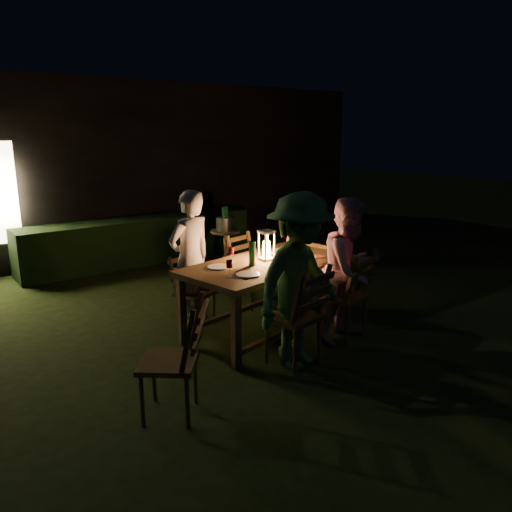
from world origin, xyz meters
TOP-DOWN VIEW (x-y plane):
  - garden_envelope at (-0.01, 6.15)m, footprint 40.00×40.00m
  - dining_table at (-0.65, -0.13)m, footprint 2.19×1.38m
  - chair_near_left at (-0.94, -0.97)m, footprint 0.56×0.59m
  - chair_near_right at (-0.06, -0.80)m, footprint 0.58×0.61m
  - chair_far_left at (-1.24, 0.54)m, footprint 0.50×0.52m
  - chair_far_right at (-0.25, 0.73)m, footprint 0.53×0.56m
  - chair_end at (0.56, 0.10)m, footprint 0.55×0.52m
  - chair_spare at (-2.38, -1.09)m, footprint 0.68×0.68m
  - person_house_side at (-1.24, 0.59)m, footprint 0.66×0.50m
  - person_opp_right at (-0.05, -0.85)m, footprint 0.89×0.75m
  - person_opp_left at (-0.93, -1.02)m, footprint 1.23×0.85m
  - lantern at (-0.61, -0.07)m, footprint 0.16×0.16m
  - plate_far_left at (-1.23, -0.02)m, footprint 0.25×0.25m
  - plate_near_left at (-1.15, -0.45)m, footprint 0.25×0.25m
  - plate_far_right at (-0.25, 0.17)m, footprint 0.25×0.25m
  - plate_near_right at (-0.16, -0.26)m, footprint 0.25×0.25m
  - wineglass_a at (-1.00, 0.09)m, footprint 0.06×0.06m
  - wineglass_b at (-1.33, -0.38)m, footprint 0.06×0.06m
  - wineglass_c at (-0.30, -0.35)m, footprint 0.06×0.06m
  - wineglass_d at (-0.07, 0.17)m, footprint 0.06×0.06m
  - wineglass_e at (-0.69, -0.44)m, footprint 0.06×0.06m
  - bottle_table at (-0.89, -0.18)m, footprint 0.07×0.07m
  - napkin_left at (-0.73, -0.47)m, footprint 0.18×0.14m
  - napkin_right at (-0.05, -0.32)m, footprint 0.18×0.14m
  - phone at (-1.20, -0.54)m, footprint 0.14×0.07m
  - side_table at (0.46, 2.43)m, footprint 0.50×0.50m
  - ice_bucket at (0.46, 2.43)m, footprint 0.30×0.30m
  - bottle_bucket_a at (0.41, 2.39)m, footprint 0.07×0.07m
  - bottle_bucket_b at (0.51, 2.47)m, footprint 0.07×0.07m

SIDE VIEW (x-z plane):
  - chair_far_left at x=-1.24m, z-range -0.18..0.72m
  - chair_end at x=0.56m, z-range -0.19..0.79m
  - chair_far_right at x=-0.25m, z-range -0.20..0.80m
  - chair_spare at x=-2.38m, z-range -0.21..0.84m
  - chair_near_right at x=-0.06m, z-range -0.21..0.86m
  - chair_near_left at x=-0.94m, z-range -0.21..0.87m
  - side_table at x=0.46m, z-range 0.26..0.94m
  - dining_table at x=-0.65m, z-range 0.34..1.19m
  - ice_bucket at x=0.46m, z-range 0.68..0.90m
  - person_opp_right at x=-0.05m, z-range 0.00..1.62m
  - person_house_side at x=-1.24m, z-range 0.00..1.65m
  - bottle_bucket_a at x=0.41m, z-range 0.68..1.00m
  - bottle_bucket_b at x=0.51m, z-range 0.68..1.00m
  - phone at x=-1.20m, z-range 0.85..0.86m
  - napkin_left at x=-0.73m, z-range 0.85..0.86m
  - napkin_right at x=-0.05m, z-range 0.85..0.86m
  - plate_far_left at x=-1.23m, z-range 0.85..0.86m
  - plate_near_left at x=-1.15m, z-range 0.85..0.86m
  - plate_far_right at x=-0.25m, z-range 0.85..0.86m
  - plate_near_right at x=-0.16m, z-range 0.85..0.86m
  - person_opp_left at x=-0.93m, z-range 0.00..1.75m
  - wineglass_a at x=-1.00m, z-range 0.85..1.02m
  - wineglass_b at x=-1.33m, z-range 0.85..1.02m
  - wineglass_c at x=-0.30m, z-range 0.85..1.02m
  - wineglass_d at x=-0.07m, z-range 0.85..1.02m
  - wineglass_e at x=-0.69m, z-range 0.85..1.02m
  - bottle_table at x=-0.89m, z-range 0.85..1.13m
  - lantern at x=-0.61m, z-range 0.83..1.18m
  - garden_envelope at x=-0.01m, z-range -0.02..3.18m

